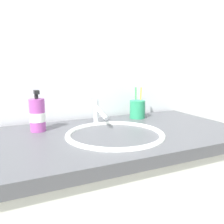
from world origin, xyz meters
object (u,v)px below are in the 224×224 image
Objects in this scene: soap_dispenser at (37,115)px; toothbrush_green at (136,97)px; toothbrush_yellow at (141,97)px; faucet at (98,112)px; toothbrush_cup at (137,109)px.

toothbrush_green is at bearing 9.61° from soap_dispenser.
toothbrush_yellow is 0.57m from soap_dispenser.
toothbrush_green is 0.03m from toothbrush_yellow.
toothbrush_yellow is 1.02× the size of soap_dispenser.
faucet is 0.91× the size of toothbrush_green.
toothbrush_green and toothbrush_yellow have the same top height.
soap_dispenser reaches higher than toothbrush_cup.
soap_dispenser is at bearing -174.94° from toothbrush_cup.
soap_dispenser is (-0.54, -0.09, -0.04)m from toothbrush_green.
soap_dispenser is (-0.53, -0.05, 0.02)m from toothbrush_cup.
faucet is 0.93× the size of soap_dispenser.
toothbrush_yellow is at bearing -46.12° from toothbrush_green.
toothbrush_cup is at bearing -144.31° from toothbrush_yellow.
toothbrush_cup is 0.54× the size of soap_dispenser.
toothbrush_yellow is (0.29, 0.08, 0.04)m from faucet.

